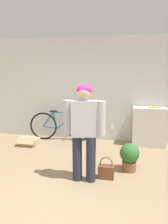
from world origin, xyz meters
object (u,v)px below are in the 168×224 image
object	(u,v)px
bicycle	(61,126)
handbag	(106,171)
potted_plant	(129,156)
person	(84,127)
banana	(155,107)
cardboard_box	(29,141)

from	to	relation	value
bicycle	handbag	size ratio (longest dim) A/B	4.46
handbag	potted_plant	distance (m)	0.55
person	potted_plant	size ratio (longest dim) A/B	3.11
banana	handbag	world-z (taller)	banana
cardboard_box	potted_plant	world-z (taller)	potted_plant
banana	handbag	bearing A→B (deg)	-116.84
bicycle	handbag	world-z (taller)	bicycle
handbag	banana	bearing A→B (deg)	63.16
banana	cardboard_box	bearing A→B (deg)	-169.84
handbag	cardboard_box	bearing A→B (deg)	147.33
person	banana	world-z (taller)	person
person	cardboard_box	bearing A→B (deg)	126.39
cardboard_box	potted_plant	bearing A→B (deg)	-21.09
person	bicycle	bearing A→B (deg)	104.04
cardboard_box	potted_plant	distance (m)	2.58
person	potted_plant	world-z (taller)	person
person	handbag	size ratio (longest dim) A/B	4.20
banana	bicycle	bearing A→B (deg)	179.91
bicycle	potted_plant	bearing A→B (deg)	-45.45
person	handbag	world-z (taller)	person
handbag	cardboard_box	distance (m)	2.40
bicycle	cardboard_box	xyz separation A→B (m)	(-0.67, -0.53, -0.30)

